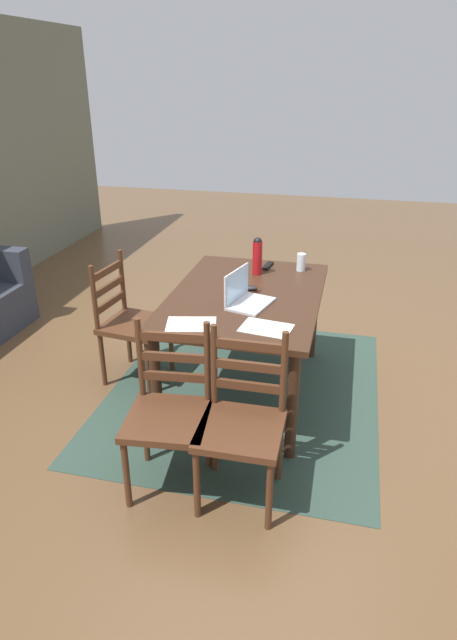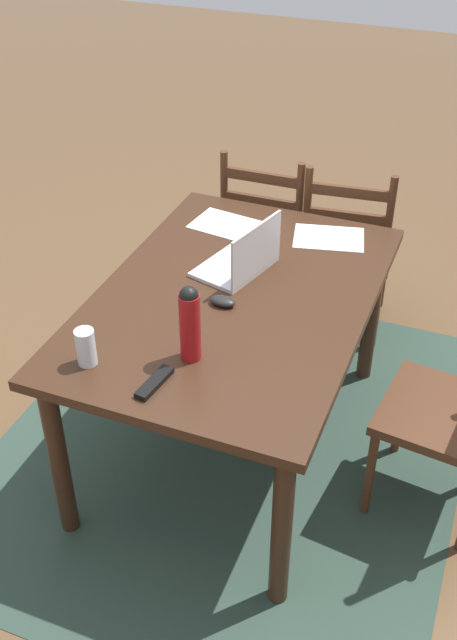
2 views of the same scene
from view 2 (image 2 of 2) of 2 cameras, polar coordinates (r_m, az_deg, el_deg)
ground_plane at (r=3.35m, az=0.38°, el=-9.19°), size 14.00×14.00×0.00m
area_rug at (r=3.35m, az=0.38°, el=-9.16°), size 2.27×1.93×0.01m
dining_table at (r=2.91m, az=0.43°, el=0.34°), size 1.48×1.01×0.78m
chair_far_head at (r=2.92m, az=16.75°, el=-6.92°), size 0.49×0.49×0.95m
chair_left_near at (r=3.91m, az=3.14°, el=6.52°), size 0.45×0.45×0.95m
chair_left_far at (r=3.82m, az=8.96°, el=5.35°), size 0.49×0.49×0.95m
laptop at (r=2.97m, az=1.15°, el=4.63°), size 0.37×0.30×0.23m
water_bottle at (r=2.47m, az=-2.94°, el=-0.15°), size 0.07×0.07×0.28m
drinking_glass at (r=2.53m, az=-10.76°, el=-2.03°), size 0.07×0.07×0.13m
computer_mouse at (r=2.79m, az=-0.44°, el=1.44°), size 0.06×0.10×0.03m
tv_remote at (r=2.45m, az=-5.64°, el=-4.74°), size 0.17×0.07×0.02m
paper_stack_left at (r=3.25m, az=7.61°, el=6.19°), size 0.27×0.34×0.00m
paper_stack_right at (r=3.32m, az=-0.13°, el=7.21°), size 0.25×0.32×0.00m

